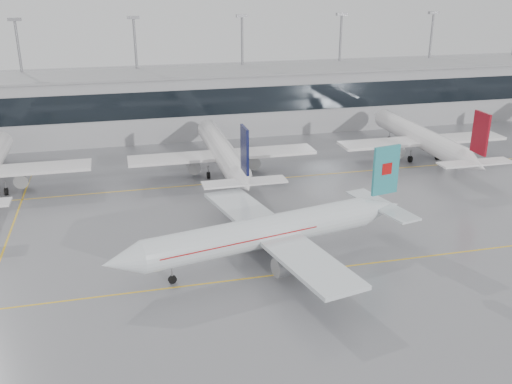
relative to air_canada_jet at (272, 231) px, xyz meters
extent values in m
plane|color=gray|center=(0.39, -3.35, -3.61)|extent=(320.00, 320.00, 0.00)
cube|color=yellow|center=(0.39, -3.35, -3.60)|extent=(120.00, 0.25, 0.01)
cube|color=yellow|center=(0.39, 26.65, -3.60)|extent=(120.00, 0.25, 0.01)
cube|color=yellow|center=(-29.61, 11.65, -3.60)|extent=(0.25, 60.00, 0.01)
cube|color=#9C9CA0|center=(0.39, 58.65, 2.39)|extent=(180.00, 15.00, 12.00)
cube|color=black|center=(0.39, 51.10, 3.89)|extent=(180.00, 0.20, 5.00)
cube|color=gray|center=(0.39, 58.65, 8.59)|extent=(182.00, 16.00, 0.40)
cylinder|color=gray|center=(-32.61, 64.65, 7.39)|extent=(0.50, 0.50, 22.00)
cube|color=gray|center=(-32.61, 64.65, 18.69)|extent=(2.40, 1.00, 0.60)
cylinder|color=gray|center=(-10.61, 64.65, 7.39)|extent=(0.50, 0.50, 22.00)
cube|color=gray|center=(-10.61, 64.65, 18.69)|extent=(2.40, 1.00, 0.60)
cylinder|color=gray|center=(11.39, 64.65, 7.39)|extent=(0.50, 0.50, 22.00)
cube|color=gray|center=(11.39, 64.65, 18.69)|extent=(2.40, 1.00, 0.60)
cylinder|color=gray|center=(33.39, 64.65, 7.39)|extent=(0.50, 0.50, 22.00)
cube|color=gray|center=(33.39, 64.65, 18.69)|extent=(2.40, 1.00, 0.60)
cylinder|color=gray|center=(55.39, 64.65, 7.39)|extent=(0.50, 0.50, 22.00)
cube|color=gray|center=(55.39, 64.65, 18.69)|extent=(2.40, 1.00, 0.60)
cylinder|color=gray|center=(77.39, 64.65, 7.39)|extent=(0.50, 0.50, 22.00)
cylinder|color=silver|center=(-1.26, -0.27, 0.08)|extent=(26.72, 9.06, 3.49)
cone|color=silver|center=(-16.20, -3.53, 0.08)|extent=(4.65, 4.26, 3.49)
cone|color=silver|center=(14.47, 3.15, 0.08)|extent=(6.21, 4.60, 3.49)
cube|color=silver|center=(0.21, 0.05, -0.32)|extent=(11.01, 29.20, 0.45)
cube|color=silver|center=(14.66, 3.19, 0.38)|extent=(5.09, 11.42, 0.25)
cube|color=teal|center=(14.86, 3.24, 4.80)|extent=(3.59, 1.11, 5.95)
cylinder|color=#949497|center=(0.74, -4.75, -1.82)|extent=(3.96, 2.82, 2.10)
cylinder|color=#949497|center=(-1.30, 4.63, -1.82)|extent=(3.96, 2.82, 2.10)
cylinder|color=gray|center=(-11.31, -2.46, -2.41)|extent=(0.20, 0.20, 1.50)
cylinder|color=black|center=(-11.31, -2.46, -3.16)|extent=(0.94, 0.48, 0.90)
cylinder|color=gray|center=(1.74, -2.28, -2.31)|extent=(0.24, 0.24, 1.50)
cylinder|color=black|center=(1.74, -2.28, -3.06)|extent=(1.17, 0.67, 1.10)
cylinder|color=gray|center=(0.63, 2.80, -2.31)|extent=(0.24, 0.24, 1.50)
cylinder|color=black|center=(0.63, 2.80, -3.06)|extent=(1.17, 0.67, 1.10)
cube|color=#B70F0F|center=(14.86, 3.24, 5.03)|extent=(1.46, 0.74, 1.40)
cube|color=#B70F0F|center=(-4.19, -0.91, 0.28)|extent=(18.34, 7.27, 0.12)
cone|color=white|center=(-34.61, 47.33, 0.19)|extent=(3.59, 4.00, 3.59)
cylinder|color=#949497|center=(-29.81, 30.65, -1.71)|extent=(2.10, 3.60, 2.10)
cylinder|color=gray|center=(-34.61, 42.33, -2.38)|extent=(0.20, 0.20, 1.56)
cylinder|color=black|center=(-34.61, 42.33, -3.16)|extent=(0.30, 0.90, 0.90)
cylinder|color=gray|center=(-32.01, 29.15, -2.28)|extent=(0.24, 0.24, 1.56)
cylinder|color=black|center=(-32.01, 29.15, -3.06)|extent=(0.45, 1.10, 1.10)
cylinder|color=white|center=(0.39, 31.65, 0.19)|extent=(3.59, 27.36, 3.59)
cone|color=white|center=(0.39, 47.33, 0.19)|extent=(3.59, 4.00, 3.59)
cone|color=white|center=(0.39, 15.17, 0.19)|extent=(3.59, 5.60, 3.59)
cube|color=white|center=(0.39, 30.15, -0.21)|extent=(29.64, 5.00, 0.45)
cube|color=white|center=(0.39, 14.97, 0.49)|extent=(11.40, 2.80, 0.25)
cube|color=#0D1038|center=(0.39, 14.77, 5.05)|extent=(0.35, 3.60, 6.12)
cylinder|color=#949497|center=(-4.41, 30.65, -1.71)|extent=(2.10, 3.60, 2.10)
cylinder|color=#949497|center=(5.19, 30.65, -1.71)|extent=(2.10, 3.60, 2.10)
cylinder|color=gray|center=(0.39, 42.33, -2.38)|extent=(0.20, 0.20, 1.56)
cylinder|color=black|center=(0.39, 42.33, -3.16)|extent=(0.30, 0.90, 0.90)
cylinder|color=gray|center=(-2.21, 29.15, -2.28)|extent=(0.24, 0.24, 1.56)
cylinder|color=black|center=(-2.21, 29.15, -3.06)|extent=(0.45, 1.10, 1.10)
cylinder|color=gray|center=(2.99, 29.15, -2.28)|extent=(0.24, 0.24, 1.56)
cylinder|color=black|center=(2.99, 29.15, -3.06)|extent=(0.45, 1.10, 1.10)
cylinder|color=white|center=(35.39, 31.65, 0.19)|extent=(3.59, 27.36, 3.59)
cone|color=white|center=(35.39, 47.33, 0.19)|extent=(3.59, 4.00, 3.59)
cone|color=white|center=(35.39, 15.17, 0.19)|extent=(3.59, 5.60, 3.59)
cube|color=white|center=(35.39, 30.15, -0.21)|extent=(29.64, 5.00, 0.45)
cube|color=white|center=(35.39, 14.97, 0.49)|extent=(11.40, 2.80, 0.25)
cube|color=maroon|center=(35.39, 14.77, 5.05)|extent=(0.35, 3.60, 6.12)
cylinder|color=#949497|center=(30.59, 30.65, -1.71)|extent=(2.10, 3.60, 2.10)
cylinder|color=#949497|center=(40.19, 30.65, -1.71)|extent=(2.10, 3.60, 2.10)
cylinder|color=gray|center=(35.39, 42.33, -2.38)|extent=(0.20, 0.20, 1.56)
cylinder|color=black|center=(35.39, 42.33, -3.16)|extent=(0.30, 0.90, 0.90)
cylinder|color=gray|center=(32.79, 29.15, -2.28)|extent=(0.24, 0.24, 1.56)
cylinder|color=black|center=(32.79, 29.15, -3.06)|extent=(0.45, 1.10, 1.10)
cylinder|color=gray|center=(37.99, 29.15, -2.28)|extent=(0.24, 0.24, 1.56)
cylinder|color=black|center=(37.99, 29.15, -3.06)|extent=(0.45, 1.10, 1.10)
camera|label=1|loc=(-15.51, -54.97, 26.18)|focal=40.00mm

